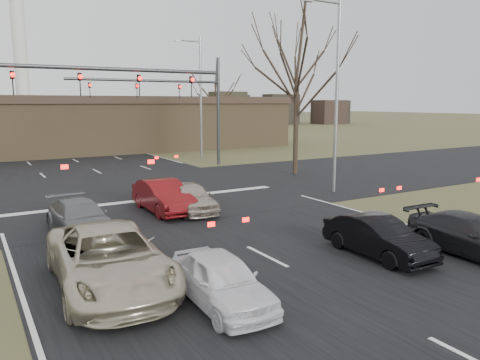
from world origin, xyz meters
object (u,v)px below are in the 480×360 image
(mast_arm_near, at_px, (29,94))
(car_charcoal_sedan, at_px, (473,236))
(building, at_px, (80,124))
(streetlight_right_near, at_px, (334,85))
(car_grey_ahead, at_px, (80,218))
(car_black_hatch, at_px, (378,237))
(mast_arm_far, at_px, (184,98))
(car_white_sedan, at_px, (221,280))
(car_silver_ahead, at_px, (190,197))
(car_red_ahead, at_px, (163,196))
(car_silver_suv, at_px, (109,259))
(streetlight_right_far, at_px, (199,92))

(mast_arm_near, height_order, car_charcoal_sedan, mast_arm_near)
(car_charcoal_sedan, bearing_deg, mast_arm_near, 130.93)
(building, relative_size, mast_arm_near, 3.50)
(streetlight_right_near, xyz_separation_m, car_grey_ahead, (-13.19, -1.47, -4.97))
(mast_arm_near, distance_m, car_grey_ahead, 6.37)
(car_black_hatch, height_order, car_charcoal_sedan, car_charcoal_sedan)
(mast_arm_far, relative_size, car_white_sedan, 3.06)
(mast_arm_far, relative_size, car_grey_ahead, 2.61)
(building, relative_size, mast_arm_far, 3.81)
(mast_arm_far, height_order, car_silver_ahead, mast_arm_far)
(car_grey_ahead, bearing_deg, car_white_sedan, -82.65)
(mast_arm_far, xyz_separation_m, car_silver_ahead, (-5.68, -13.30, -4.36))
(streetlight_right_near, bearing_deg, car_silver_ahead, -177.91)
(streetlight_right_near, distance_m, car_silver_ahead, 9.68)
(car_charcoal_sedan, relative_size, car_silver_ahead, 1.12)
(car_red_ahead, bearing_deg, mast_arm_far, 62.17)
(building, bearing_deg, car_grey_ahead, -102.20)
(car_silver_ahead, bearing_deg, car_charcoal_sedan, -57.29)
(car_silver_suv, xyz_separation_m, car_charcoal_sedan, (10.45, -3.15, -0.16))
(building, distance_m, car_silver_ahead, 28.42)
(car_black_hatch, relative_size, car_grey_ahead, 0.89)
(car_grey_ahead, xyz_separation_m, car_red_ahead, (3.87, 1.74, 0.08))
(streetlight_right_far, xyz_separation_m, car_black_hatch, (-6.32, -25.69, -4.96))
(streetlight_right_near, relative_size, car_red_ahead, 2.36)
(car_charcoal_sedan, distance_m, car_silver_ahead, 11.07)
(car_white_sedan, relative_size, car_grey_ahead, 0.85)
(building, relative_size, car_black_hatch, 11.23)
(mast_arm_far, bearing_deg, building, 105.58)
(mast_arm_far, distance_m, car_white_sedan, 24.48)
(mast_arm_near, bearing_deg, car_charcoal_sedan, -50.36)
(building, relative_size, streetlight_right_near, 4.24)
(streetlight_right_near, relative_size, car_silver_ahead, 2.61)
(mast_arm_near, distance_m, car_black_hatch, 14.97)
(streetlight_right_near, xyz_separation_m, streetlight_right_far, (0.50, 17.00, 0.00))
(car_grey_ahead, bearing_deg, car_black_hatch, -48.10)
(streetlight_right_near, distance_m, car_charcoal_sedan, 11.71)
(car_white_sedan, relative_size, car_red_ahead, 0.86)
(car_red_ahead, bearing_deg, car_charcoal_sedan, -59.57)
(car_silver_suv, bearing_deg, car_red_ahead, 62.53)
(car_white_sedan, distance_m, car_grey_ahead, 8.00)
(car_white_sedan, xyz_separation_m, car_red_ahead, (2.34, 9.60, 0.08))
(mast_arm_far, distance_m, car_red_ahead, 15.01)
(streetlight_right_far, height_order, car_white_sedan, streetlight_right_far)
(car_black_hatch, relative_size, car_charcoal_sedan, 0.88)
(mast_arm_near, bearing_deg, car_red_ahead, -29.95)
(mast_arm_far, bearing_deg, car_grey_ahead, -126.12)
(streetlight_right_far, relative_size, car_silver_ahead, 2.61)
(mast_arm_near, bearing_deg, streetlight_right_far, 43.89)
(building, xyz_separation_m, car_white_sedan, (-4.84, -37.32, -2.05))
(building, xyz_separation_m, car_red_ahead, (-2.50, -27.73, -1.97))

